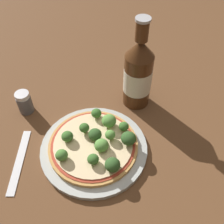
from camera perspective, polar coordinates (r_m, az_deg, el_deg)
name	(u,v)px	position (r m, az deg, el deg)	size (l,w,h in m)	color
ground_plane	(96,145)	(0.63, -3.53, -7.21)	(3.00, 3.00, 0.00)	brown
plate	(94,148)	(0.62, -3.94, -7.92)	(0.25, 0.25, 0.01)	#B2B7B2
pizza	(93,145)	(0.61, -4.11, -7.17)	(0.21, 0.21, 0.01)	tan
broccoli_floret_0	(93,159)	(0.57, -4.14, -10.22)	(0.03, 0.03, 0.02)	#6B8E51
broccoli_floret_1	(124,126)	(0.61, 2.58, -3.17)	(0.02, 0.02, 0.02)	#6B8E51
broccoli_floret_2	(67,136)	(0.61, -9.71, -5.26)	(0.03, 0.03, 0.02)	#6B8E51
broccoli_floret_3	(109,121)	(0.62, -0.66, -1.91)	(0.03, 0.03, 0.03)	#6B8E51
broccoli_floret_4	(84,128)	(0.61, -6.05, -3.45)	(0.02, 0.02, 0.03)	#6B8E51
broccoli_floret_5	(97,133)	(0.60, -3.32, -4.54)	(0.03, 0.03, 0.03)	#6B8E51
broccoli_floret_6	(129,138)	(0.59, 3.62, -5.77)	(0.03, 0.03, 0.03)	#6B8E51
broccoli_floret_7	(112,165)	(0.56, 0.11, -11.42)	(0.03, 0.03, 0.03)	#6B8E51
broccoli_floret_8	(102,145)	(0.58, -2.29, -7.26)	(0.03, 0.03, 0.03)	#6B8E51
broccoli_floret_9	(110,135)	(0.60, -0.39, -4.99)	(0.02, 0.02, 0.03)	#6B8E51
broccoli_floret_10	(96,113)	(0.64, -3.43, -0.27)	(0.03, 0.03, 0.02)	#6B8E51
broccoli_floret_11	(62,155)	(0.58, -10.91, -9.21)	(0.03, 0.03, 0.02)	#6B8E51
beer_bottle	(138,74)	(0.66, 5.68, 8.26)	(0.07, 0.07, 0.25)	#472814
pepper_shaker	(24,102)	(0.72, -18.51, 2.00)	(0.04, 0.04, 0.06)	#4C4C51
fork	(19,161)	(0.64, -19.52, -9.94)	(0.05, 0.17, 0.00)	silver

